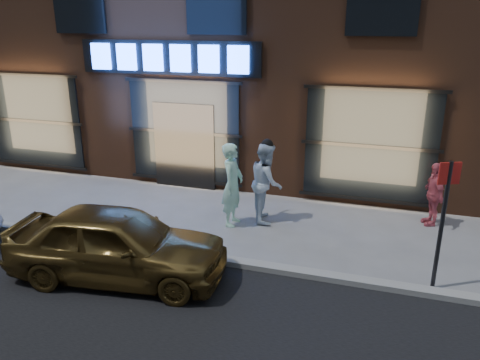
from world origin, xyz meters
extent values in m
plane|color=slate|center=(0.00, 0.00, 0.00)|extent=(90.00, 90.00, 0.00)
cube|color=gray|center=(0.00, 0.00, 0.06)|extent=(60.00, 0.25, 0.12)
cube|color=#54301E|center=(0.00, 8.00, 5.00)|extent=(30.00, 8.00, 10.00)
cube|color=black|center=(-0.40, 3.95, 3.60)|extent=(5.20, 0.06, 0.90)
cube|color=black|center=(0.00, 3.92, 1.20)|extent=(1.80, 0.10, 2.40)
cube|color=#FFBF72|center=(-5.00, 3.98, 1.60)|extent=(3.00, 0.04, 2.60)
cube|color=black|center=(-5.00, 3.94, 1.60)|extent=(3.20, 0.06, 2.80)
cube|color=#FFBF72|center=(0.00, 3.98, 1.60)|extent=(3.00, 0.04, 2.60)
cube|color=black|center=(0.00, 3.94, 1.60)|extent=(3.20, 0.06, 2.80)
cube|color=#FFBF72|center=(5.00, 3.98, 1.60)|extent=(3.00, 0.04, 2.60)
cube|color=black|center=(5.00, 3.94, 1.60)|extent=(3.20, 0.06, 2.80)
cube|color=black|center=(-3.00, 3.94, 5.00)|extent=(1.60, 0.06, 1.60)
cube|color=black|center=(1.00, 3.94, 5.00)|extent=(1.60, 0.06, 1.60)
cube|color=#2659FF|center=(-2.40, 3.88, 3.60)|extent=(0.55, 0.12, 0.70)
cube|color=#2659FF|center=(-1.60, 3.88, 3.60)|extent=(0.55, 0.12, 0.70)
cube|color=#2659FF|center=(-0.80, 3.88, 3.60)|extent=(0.55, 0.12, 0.70)
cube|color=#2659FF|center=(0.00, 3.88, 3.60)|extent=(0.55, 0.12, 0.70)
cube|color=#2659FF|center=(0.80, 3.88, 3.60)|extent=(0.55, 0.12, 0.70)
cube|color=#2659FF|center=(1.60, 3.88, 3.60)|extent=(0.55, 0.12, 0.70)
imported|color=#B8F2DA|center=(2.10, 1.86, 0.97)|extent=(0.47, 0.71, 1.95)
imported|color=white|center=(2.78, 2.35, 0.95)|extent=(0.95, 1.09, 1.90)
imported|color=#CB5361|center=(6.54, 3.25, 0.75)|extent=(0.62, 0.95, 1.50)
imported|color=brown|center=(0.86, -1.06, 0.68)|extent=(4.19, 2.11, 1.37)
cylinder|color=#262628|center=(6.40, 0.28, 1.19)|extent=(0.08, 0.08, 2.37)
cube|color=red|center=(6.40, 0.28, 2.16)|extent=(0.36, 0.19, 0.38)
camera|label=1|loc=(5.31, -7.72, 4.55)|focal=35.00mm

